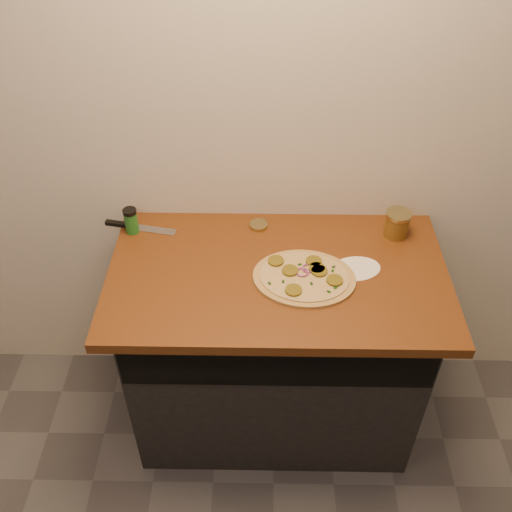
{
  "coord_description": "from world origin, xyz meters",
  "views": [
    {
      "loc": [
        -0.05,
        -0.05,
        2.26
      ],
      "look_at": [
        -0.08,
        1.44,
        0.95
      ],
      "focal_mm": 40.0,
      "sensor_mm": 36.0,
      "label": 1
    }
  ],
  "objects_px": {
    "salsa_jar": "(397,224)",
    "spice_shaker": "(131,221)",
    "chefs_knife": "(134,227)",
    "pizza": "(304,277)"
  },
  "relations": [
    {
      "from": "chefs_knife",
      "to": "spice_shaker",
      "type": "height_order",
      "value": "spice_shaker"
    },
    {
      "from": "salsa_jar",
      "to": "spice_shaker",
      "type": "relative_size",
      "value": 1.0
    },
    {
      "from": "spice_shaker",
      "to": "chefs_knife",
      "type": "bearing_deg",
      "value": 89.28
    },
    {
      "from": "salsa_jar",
      "to": "spice_shaker",
      "type": "bearing_deg",
      "value": 179.84
    },
    {
      "from": "pizza",
      "to": "chefs_knife",
      "type": "distance_m",
      "value": 0.7
    },
    {
      "from": "chefs_knife",
      "to": "salsa_jar",
      "type": "xyz_separation_m",
      "value": [
        1.0,
        -0.03,
        0.05
      ]
    },
    {
      "from": "chefs_knife",
      "to": "pizza",
      "type": "bearing_deg",
      "value": -23.12
    },
    {
      "from": "pizza",
      "to": "chefs_knife",
      "type": "relative_size",
      "value": 1.36
    },
    {
      "from": "chefs_knife",
      "to": "salsa_jar",
      "type": "distance_m",
      "value": 1.0
    },
    {
      "from": "pizza",
      "to": "salsa_jar",
      "type": "height_order",
      "value": "salsa_jar"
    }
  ]
}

